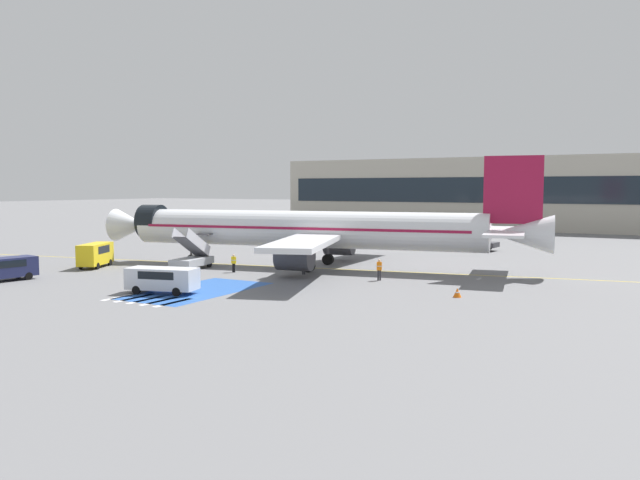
% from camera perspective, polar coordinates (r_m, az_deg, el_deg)
% --- Properties ---
extents(ground_plane, '(600.00, 600.00, 0.00)m').
position_cam_1_polar(ground_plane, '(60.40, -0.47, -2.56)').
color(ground_plane, slate).
extents(apron_leadline_yellow, '(77.86, 14.22, 0.01)m').
position_cam_1_polar(apron_leadline_yellow, '(60.61, -1.61, -2.53)').
color(apron_leadline_yellow, gold).
rests_on(apron_leadline_yellow, ground_plane).
extents(apron_stand_patch_blue, '(6.09, 11.70, 0.01)m').
position_cam_1_polar(apron_stand_patch_blue, '(48.01, -11.11, -4.55)').
color(apron_stand_patch_blue, '#2856A8').
rests_on(apron_stand_patch_blue, ground_plane).
extents(apron_walkway_bar_0, '(0.44, 3.60, 0.01)m').
position_cam_1_polar(apron_walkway_bar_0, '(46.67, -17.68, -4.96)').
color(apron_walkway_bar_0, silver).
rests_on(apron_walkway_bar_0, ground_plane).
extents(apron_walkway_bar_1, '(0.44, 3.60, 0.01)m').
position_cam_1_polar(apron_walkway_bar_1, '(45.82, -16.65, -5.11)').
color(apron_walkway_bar_1, silver).
rests_on(apron_walkway_bar_1, ground_plane).
extents(apron_walkway_bar_2, '(0.44, 3.60, 0.01)m').
position_cam_1_polar(apron_walkway_bar_2, '(44.98, -15.57, -5.27)').
color(apron_walkway_bar_2, silver).
rests_on(apron_walkway_bar_2, ground_plane).
extents(apron_walkway_bar_3, '(0.44, 3.60, 0.01)m').
position_cam_1_polar(apron_walkway_bar_3, '(44.16, -14.45, -5.43)').
color(apron_walkway_bar_3, silver).
rests_on(apron_walkway_bar_3, ground_plane).
extents(apron_walkway_bar_4, '(0.44, 3.60, 0.01)m').
position_cam_1_polar(apron_walkway_bar_4, '(43.35, -13.29, -5.60)').
color(apron_walkway_bar_4, silver).
rests_on(apron_walkway_bar_4, ground_plane).
extents(airliner, '(44.15, 31.14, 10.49)m').
position_cam_1_polar(airliner, '(60.02, -1.02, 0.93)').
color(airliner, silver).
rests_on(airliner, ground_plane).
extents(boarding_stairs_forward, '(3.02, 5.49, 4.06)m').
position_cam_1_polar(boarding_stairs_forward, '(60.73, -11.61, -1.67)').
color(boarding_stairs_forward, '#ADB2BA').
rests_on(boarding_stairs_forward, ground_plane).
extents(fuel_tanker, '(9.07, 3.20, 3.62)m').
position_cam_1_polar(fuel_tanker, '(80.08, 12.94, 0.45)').
color(fuel_tanker, '#38383D').
rests_on(fuel_tanker, ground_plane).
extents(service_van_0, '(3.58, 5.02, 2.33)m').
position_cam_1_polar(service_van_0, '(64.39, -19.85, -1.15)').
color(service_van_0, yellow).
rests_on(service_van_0, ground_plane).
extents(service_van_1, '(5.49, 3.18, 1.88)m').
position_cam_1_polar(service_van_1, '(47.16, -14.22, -3.38)').
color(service_van_1, silver).
rests_on(service_van_1, ground_plane).
extents(service_van_2, '(2.71, 4.99, 1.94)m').
position_cam_1_polar(service_van_2, '(58.02, -26.83, -2.21)').
color(service_van_2, '#1E234C').
rests_on(service_van_2, ground_plane).
extents(ground_crew_0, '(0.45, 0.48, 1.84)m').
position_cam_1_polar(ground_crew_0, '(55.59, -1.51, -2.09)').
color(ground_crew_0, '#2D2D33').
rests_on(ground_crew_0, ground_plane).
extents(ground_crew_1, '(0.48, 0.36, 1.79)m').
position_cam_1_polar(ground_crew_1, '(52.28, 5.44, -2.58)').
color(ground_crew_1, '#2D2D33').
rests_on(ground_crew_1, ground_plane).
extents(ground_crew_2, '(0.45, 0.27, 1.66)m').
position_cam_1_polar(ground_crew_2, '(57.65, -7.90, -2.00)').
color(ground_crew_2, black).
rests_on(ground_crew_2, ground_plane).
extents(traffic_cone_0, '(0.60, 0.60, 0.66)m').
position_cam_1_polar(traffic_cone_0, '(45.28, 12.44, -4.72)').
color(traffic_cone_0, orange).
rests_on(traffic_cone_0, ground_plane).
extents(terminal_building, '(101.79, 12.10, 13.35)m').
position_cam_1_polar(terminal_building, '(120.98, 19.92, 4.01)').
color(terminal_building, '#B2AD9E').
rests_on(terminal_building, ground_plane).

